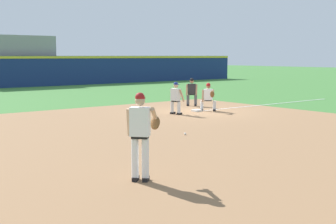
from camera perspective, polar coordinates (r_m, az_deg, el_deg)
ground_plane at (r=22.01m, az=3.51°, el=0.06°), size 160.00×160.00×0.00m
infield_dirt_patch at (r=15.88m, az=1.39°, el=-2.56°), size 18.00×18.00×0.01m
foul_line_stripe at (r=25.73m, az=12.20°, el=0.92°), size 10.39×0.10×0.00m
first_base_bag at (r=22.00m, az=3.51°, el=0.17°), size 0.38×0.38×0.09m
baseball at (r=15.49m, az=2.10°, el=-2.68°), size 0.07×0.07×0.07m
pitcher at (r=9.68m, az=-3.29°, el=-2.33°), size 0.85×0.56×1.86m
first_baseman at (r=22.18m, az=4.96°, el=2.00°), size 0.76×1.08×1.34m
baserunner at (r=20.82m, az=0.96°, el=1.87°), size 0.50×0.63×1.46m
umpire at (r=24.42m, az=2.92°, el=2.60°), size 0.67×0.67×1.46m
outfield_wall at (r=41.01m, az=-17.41°, el=4.86°), size 48.00×0.54×2.60m
stadium_seating_block at (r=43.32m, az=-18.61°, el=5.98°), size 7.03×3.35×4.35m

